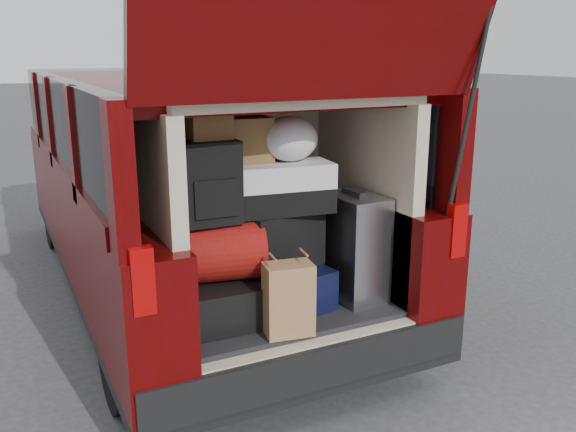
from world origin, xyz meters
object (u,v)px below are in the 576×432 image
object	(u,v)px
black_hardshell	(215,297)
navy_hardshell	(279,285)
red_duffel	(216,251)
kraft_bag	(288,299)
silver_roller	(353,246)
black_soft_case	(280,238)
twotone_duffel	(275,187)
backpack	(210,183)

from	to	relation	value
black_hardshell	navy_hardshell	bearing A→B (deg)	1.98
red_duffel	kraft_bag	bearing A→B (deg)	-39.62
kraft_bag	navy_hardshell	bearing A→B (deg)	80.68
black_hardshell	silver_roller	bearing A→B (deg)	-3.69
black_hardshell	red_duffel	xyz separation A→B (m)	(0.00, -0.04, 0.28)
kraft_bag	black_soft_case	distance (m)	0.44
twotone_duffel	kraft_bag	bearing A→B (deg)	-98.49
black_hardshell	silver_roller	xyz separation A→B (m)	(0.84, -0.08, 0.20)
silver_roller	backpack	bearing A→B (deg)	175.60
kraft_bag	red_duffel	distance (m)	0.47
twotone_duffel	backpack	bearing A→B (deg)	-165.18
twotone_duffel	black_soft_case	bearing A→B (deg)	8.16
kraft_bag	twotone_duffel	xyz separation A→B (m)	(0.10, 0.37, 0.50)
black_soft_case	red_duffel	bearing A→B (deg)	174.59
silver_roller	black_soft_case	world-z (taller)	silver_roller
navy_hardshell	silver_roller	size ratio (longest dim) A/B	0.86
silver_roller	backpack	size ratio (longest dim) A/B	1.44
twotone_duffel	red_duffel	bearing A→B (deg)	-166.36
black_hardshell	kraft_bag	xyz separation A→B (m)	(0.27, -0.36, 0.08)
navy_hardshell	twotone_duffel	bearing A→B (deg)	153.37
black_soft_case	kraft_bag	bearing A→B (deg)	-120.70
navy_hardshell	silver_roller	bearing A→B (deg)	-20.52
black_hardshell	red_duffel	world-z (taller)	red_duffel
silver_roller	black_soft_case	size ratio (longest dim) A/B	1.37
backpack	twotone_duffel	xyz separation A→B (m)	(0.40, 0.05, -0.07)
navy_hardshell	backpack	distance (m)	0.77
black_soft_case	black_hardshell	bearing A→B (deg)	169.26
red_duffel	black_soft_case	distance (m)	0.40
silver_roller	twotone_duffel	distance (m)	0.61
red_duffel	twotone_duffel	bearing A→B (deg)	17.64
navy_hardshell	red_duffel	size ratio (longest dim) A/B	1.08
black_soft_case	twotone_duffel	world-z (taller)	twotone_duffel
silver_roller	navy_hardshell	bearing A→B (deg)	167.33
kraft_bag	red_duffel	size ratio (longest dim) A/B	0.77
backpack	navy_hardshell	bearing A→B (deg)	8.99
red_duffel	black_soft_case	xyz separation A→B (m)	(0.39, 0.04, 0.01)
silver_roller	black_soft_case	xyz separation A→B (m)	(-0.44, 0.09, 0.09)
silver_roller	backpack	distance (m)	0.97
silver_roller	red_duffel	world-z (taller)	silver_roller
silver_roller	twotone_duffel	world-z (taller)	twotone_duffel
black_hardshell	navy_hardshell	world-z (taller)	navy_hardshell
black_hardshell	red_duffel	bearing A→B (deg)	-81.42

